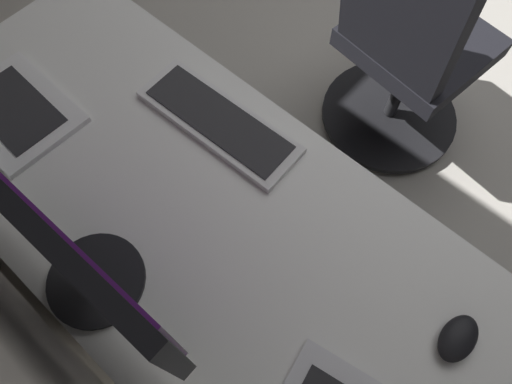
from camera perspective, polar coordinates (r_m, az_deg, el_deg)
The scene contains 7 objects.
floor_plane at distance 2.60m, azimuth 24.40°, elevation 17.89°, with size 5.63×5.63×0.00m, color #B2ADA3.
desk at distance 1.06m, azimuth -1.82°, elevation -8.71°, with size 1.87×0.69×0.73m.
drawer_pedestal at distance 1.45m, azimuth -11.70°, elevation -4.76°, with size 0.40×0.51×0.69m.
monitor_primary at distance 0.83m, azimuth -23.26°, elevation -5.56°, with size 0.57×0.20×0.39m.
keyboard_main at distance 1.14m, azimuth -4.53°, elevation 8.58°, with size 0.42×0.16×0.02m.
mouse_spare at distance 1.01m, azimuth 23.38°, elevation -16.03°, with size 0.06×0.10×0.03m, color black.
office_chair at distance 1.72m, azimuth 17.69°, elevation 15.71°, with size 0.56×0.58×0.97m.
Camera 1 is at (-0.37, 1.95, 1.67)m, focal length 32.87 mm.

